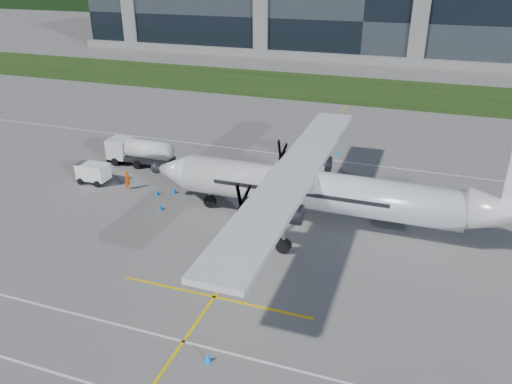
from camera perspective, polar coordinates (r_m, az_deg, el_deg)
name	(u,v)px	position (r m, az deg, el deg)	size (l,w,h in m)	color
ground	(327,101)	(71.40, 8.10, 10.22)	(400.00, 400.00, 0.00)	#615E5C
grass_strip	(338,88)	(79.03, 9.32, 11.60)	(400.00, 18.00, 0.04)	#1D370F
terminal_building	(370,16)	(109.12, 12.94, 18.98)	(120.00, 20.00, 15.00)	black
tree_line	(395,12)	(168.99, 15.60, 19.16)	(400.00, 6.00, 6.00)	black
yellow_taxiway_centerline	(289,189)	(43.13, 3.75, 0.30)	(0.20, 70.00, 0.01)	yellow
white_lane_line	(87,383)	(26.31, -18.72, -19.94)	(90.00, 0.15, 0.01)	white
turboprop_aircraft	(332,171)	(35.65, 8.73, 2.43)	(28.88, 29.95, 8.99)	white
fuel_tanker_truck	(136,152)	(49.30, -13.57, 4.50)	(6.84, 2.22, 2.56)	silver
baggage_tug	(93,173)	(46.36, -18.10, 2.04)	(2.89, 1.73, 1.73)	white
ground_crew_person	(127,178)	(44.16, -14.50, 1.51)	(0.80, 0.57, 1.95)	#F25907
safety_cone_portwing	(207,357)	(26.01, -5.57, -18.27)	(0.36, 0.36, 0.50)	#0E80F8
safety_cone_nose_stbd	(174,190)	(42.86, -9.31, 0.20)	(0.36, 0.36, 0.50)	#0E80F8
safety_cone_nose_port	(161,207)	(40.21, -10.82, -1.66)	(0.36, 0.36, 0.50)	#0E80F8
safety_cone_stbdwing	(338,153)	(51.13, 9.38, 4.38)	(0.36, 0.36, 0.50)	#0E80F8
safety_cone_fwd	(157,192)	(42.80, -11.26, 0.01)	(0.36, 0.36, 0.50)	#0E80F8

